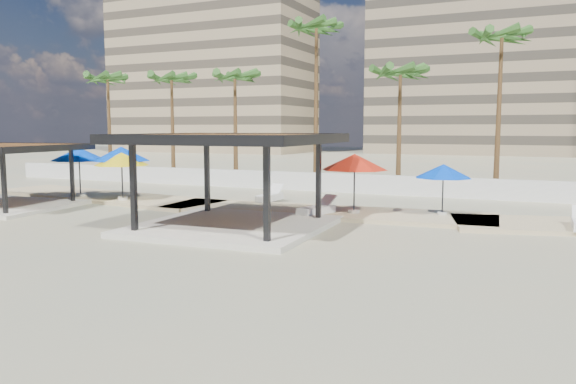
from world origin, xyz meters
name	(u,v)px	position (x,y,z in m)	size (l,w,h in m)	color
ground	(205,236)	(0.00, 0.00, 0.00)	(200.00, 200.00, 0.00)	tan
promenade	(326,211)	(2.00, 7.67, 0.06)	(44.45, 7.97, 0.24)	#C6B284
boundary_wall	(343,183)	(0.00, 16.00, 0.60)	(56.00, 0.30, 1.20)	silver
building_west	(213,64)	(-42.00, 68.00, 15.27)	(34.00, 16.00, 32.40)	#937F60
building_mid	(495,63)	(4.00, 78.00, 14.27)	(38.00, 16.00, 30.40)	#847259
pavilion_central	(232,172)	(0.18, 1.75, 2.30)	(7.94, 7.94, 3.85)	beige
pavilion_west	(3,170)	(-13.41, 2.06, 1.95)	(7.14, 7.14, 3.26)	beige
umbrella_a	(79,154)	(-12.77, 6.59, 2.58)	(3.17, 3.17, 2.79)	beige
umbrella_b	(122,159)	(-9.18, 6.04, 2.41)	(3.13, 3.13, 2.60)	beige
umbrella_c	(355,162)	(3.71, 6.81, 2.53)	(3.46, 3.46, 2.73)	beige
umbrella_d	(443,171)	(7.51, 7.97, 2.15)	(2.97, 2.97, 2.29)	beige
umbrella_f	(121,154)	(-9.73, 6.67, 2.66)	(4.14, 4.14, 2.88)	beige
lounger_a	(270,197)	(-1.82, 9.25, 0.38)	(0.73, 2.19, 0.83)	silver
lounger_b	(317,210)	(2.25, 5.85, 0.37)	(1.33, 2.24, 0.81)	silver
palm_a	(108,83)	(-21.00, 18.30, 7.77)	(3.00, 3.00, 8.91)	brown
palm_b	(171,82)	(-15.00, 18.70, 7.63)	(3.00, 3.00, 8.76)	brown
palm_c	(235,81)	(-9.00, 18.10, 7.51)	(3.00, 3.00, 8.63)	brown
palm_d	(316,35)	(-3.00, 18.90, 10.44)	(3.00, 3.00, 11.78)	brown
palm_e	(400,77)	(3.00, 18.40, 7.35)	(3.00, 3.00, 8.46)	brown
palm_f	(502,42)	(9.00, 18.60, 9.17)	(3.00, 3.00, 10.41)	brown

